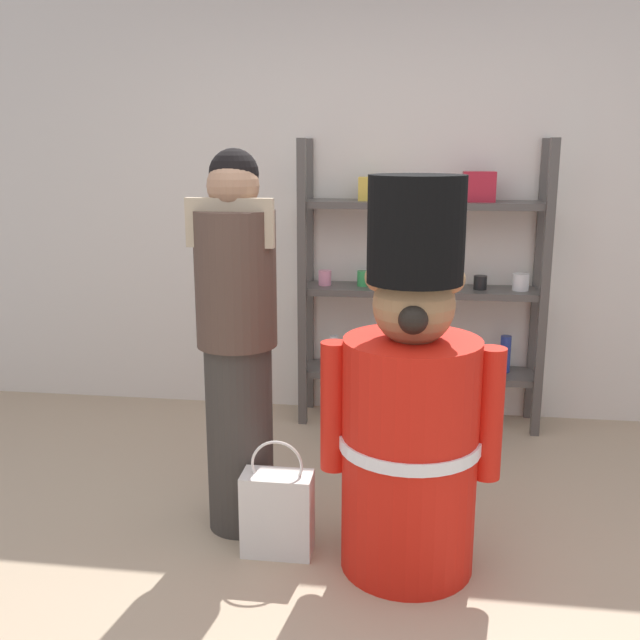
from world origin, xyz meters
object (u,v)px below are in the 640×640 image
(merchandise_shelf, at_px, (423,284))
(teddy_bear_guard, at_px, (411,412))
(shopping_bag, at_px, (277,512))
(person_shopper, at_px, (237,340))

(merchandise_shelf, distance_m, teddy_bear_guard, 1.66)
(merchandise_shelf, xyz_separation_m, shopping_bag, (-0.59, -1.63, -0.69))
(teddy_bear_guard, distance_m, shopping_bag, 0.72)
(merchandise_shelf, bearing_deg, person_shopper, -119.22)
(teddy_bear_guard, height_order, person_shopper, person_shopper)
(person_shopper, xyz_separation_m, shopping_bag, (0.21, -0.21, -0.69))
(teddy_bear_guard, height_order, shopping_bag, teddy_bear_guard)
(merchandise_shelf, relative_size, shopping_bag, 3.41)
(person_shopper, distance_m, shopping_bag, 0.75)
(teddy_bear_guard, xyz_separation_m, shopping_bag, (-0.54, 0.01, -0.48))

